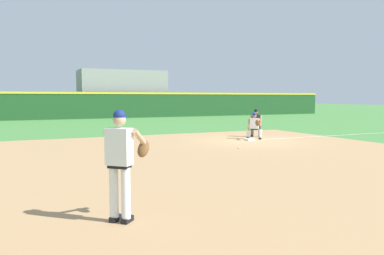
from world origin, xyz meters
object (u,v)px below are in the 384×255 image
first_baseman (254,124)px  umpire (256,122)px  pitcher (121,159)px  first_base_bag (250,140)px  baseball (239,148)px

first_baseman → umpire: (0.72, 0.93, 0.06)m
first_baseman → umpire: 1.17m
pitcher → first_base_bag: bearing=47.1°
pitcher → first_baseman: size_ratio=1.39×
baseball → first_baseman: first_baseman is taller
baseball → first_baseman: size_ratio=0.06×
baseball → first_baseman: (2.46, 2.57, 0.69)m
umpire → first_base_bag: bearing=-133.9°
first_base_bag → umpire: size_ratio=0.26×
pitcher → first_baseman: 12.91m
pitcher → umpire: bearing=47.0°
umpire → baseball: bearing=-132.3°
first_base_bag → first_baseman: bearing=33.4°
pitcher → first_baseman: pitcher is taller
baseball → first_baseman: bearing=46.3°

